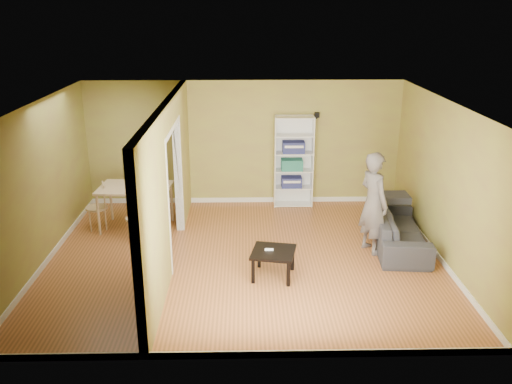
% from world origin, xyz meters
% --- Properties ---
extents(room_shell, '(6.50, 6.50, 6.50)m').
position_xyz_m(room_shell, '(0.00, 0.00, 1.30)').
color(room_shell, '#B26738').
rests_on(room_shell, ground).
extents(partition, '(0.22, 5.50, 2.60)m').
position_xyz_m(partition, '(-1.20, 0.00, 1.30)').
color(partition, '#A4A942').
rests_on(partition, ground).
extents(wall_speaker, '(0.10, 0.10, 0.10)m').
position_xyz_m(wall_speaker, '(1.50, 2.69, 1.90)').
color(wall_speaker, black).
rests_on(wall_speaker, room_shell).
extents(sofa, '(2.21, 1.11, 0.81)m').
position_xyz_m(sofa, '(2.70, 0.47, 0.41)').
color(sofa, black).
rests_on(sofa, ground).
extents(person, '(0.92, 0.84, 2.06)m').
position_xyz_m(person, '(2.18, 0.24, 1.03)').
color(person, slate).
rests_on(person, ground).
extents(bookshelf, '(0.80, 0.35, 1.90)m').
position_xyz_m(bookshelf, '(1.03, 2.60, 0.95)').
color(bookshelf, white).
rests_on(bookshelf, ground).
extents(paper_box_navy_a, '(0.42, 0.27, 0.22)m').
position_xyz_m(paper_box_navy_a, '(1.00, 2.56, 0.51)').
color(paper_box_navy_a, navy).
rests_on(paper_box_navy_a, bookshelf).
extents(paper_box_teal, '(0.44, 0.29, 0.23)m').
position_xyz_m(paper_box_teal, '(1.00, 2.56, 0.89)').
color(paper_box_teal, teal).
rests_on(paper_box_teal, bookshelf).
extents(paper_box_navy_b, '(0.45, 0.29, 0.23)m').
position_xyz_m(paper_box_navy_b, '(1.02, 2.56, 1.26)').
color(paper_box_navy_b, navy).
rests_on(paper_box_navy_b, bookshelf).
extents(coffee_table, '(0.65, 0.65, 0.43)m').
position_xyz_m(coffee_table, '(0.45, -0.66, 0.37)').
color(coffee_table, black).
rests_on(coffee_table, ground).
extents(game_controller, '(0.13, 0.04, 0.03)m').
position_xyz_m(game_controller, '(0.38, -0.63, 0.44)').
color(game_controller, white).
rests_on(game_controller, coffee_table).
extents(dining_table, '(1.31, 0.88, 0.82)m').
position_xyz_m(dining_table, '(-2.04, 1.36, 0.74)').
color(dining_table, tan).
rests_on(dining_table, ground).
extents(chair_left, '(0.51, 0.51, 0.89)m').
position_xyz_m(chair_left, '(-2.78, 1.34, 0.44)').
color(chair_left, tan).
rests_on(chair_left, ground).
extents(chair_near, '(0.53, 0.53, 0.89)m').
position_xyz_m(chair_near, '(-1.91, 0.79, 0.44)').
color(chair_near, tan).
rests_on(chair_near, ground).
extents(chair_far, '(0.54, 0.54, 0.90)m').
position_xyz_m(chair_far, '(-2.04, 2.01, 0.45)').
color(chair_far, tan).
rests_on(chair_far, ground).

